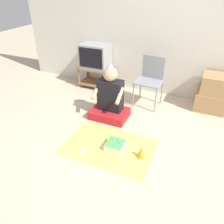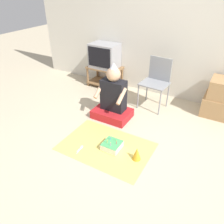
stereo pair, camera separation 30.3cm
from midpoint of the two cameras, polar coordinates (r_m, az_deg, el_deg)
ground_plane at (r=2.97m, az=7.75°, el=-11.96°), size 16.00×16.00×0.00m
wall_back at (r=4.21m, az=20.76°, el=19.36°), size 6.40×0.06×2.55m
tv_stand at (r=4.76m, az=-0.03°, el=9.69°), size 0.71×0.44×0.43m
tv at (r=4.62m, az=-0.02°, el=14.49°), size 0.57×0.43×0.49m
folding_chair at (r=3.96m, az=13.78°, el=8.30°), size 0.49×0.43×0.89m
cardboard_box_stack at (r=4.16m, az=28.40°, el=2.96°), size 0.52×0.47×0.64m
person_seated at (r=3.59m, az=2.64°, el=3.15°), size 0.61×0.45×0.95m
party_cloth at (r=3.12m, az=1.27°, el=-9.03°), size 1.26×0.85×0.01m
birthday_cake at (r=3.06m, az=2.88°, el=-8.81°), size 0.24×0.24×0.15m
party_hat_blue at (r=2.90m, az=9.50°, el=-10.78°), size 0.11×0.11×0.18m
plastic_spoon_near at (r=3.10m, az=-5.29°, el=-9.24°), size 0.04×0.15×0.01m
plastic_spoon_far at (r=3.08m, az=-5.43°, el=-9.63°), size 0.04×0.15×0.01m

